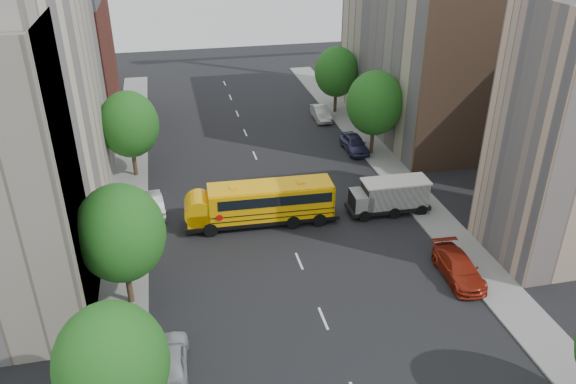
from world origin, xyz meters
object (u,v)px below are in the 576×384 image
object	(u,v)px
parked_car_0	(171,358)
parked_car_4	(354,143)
street_tree_5	(336,72)
school_bus	(260,202)
street_tree_1	(121,233)
safari_truck	(389,196)
parked_car_3	(459,268)
street_tree_2	(129,124)
parked_car_5	(321,113)
parked_car_1	(152,204)
street_tree_0	(112,364)
street_tree_4	(375,103)

from	to	relation	value
parked_car_0	parked_car_4	world-z (taller)	parked_car_4
street_tree_5	school_bus	size ratio (longest dim) A/B	0.65
street_tree_1	safari_truck	size ratio (longest dim) A/B	1.23
street_tree_5	parked_car_3	world-z (taller)	street_tree_5
street_tree_2	parked_car_5	world-z (taller)	street_tree_2
safari_truck	parked_car_0	size ratio (longest dim) A/B	1.49
street_tree_2	safari_truck	xyz separation A→B (m)	(19.37, -11.00, -3.39)
parked_car_4	parked_car_1	bearing A→B (deg)	-157.68
street_tree_2	parked_car_3	bearing A→B (deg)	-44.16
parked_car_5	safari_truck	bearing A→B (deg)	-89.35
parked_car_3	parked_car_1	bearing A→B (deg)	148.92
school_bus	safari_truck	world-z (taller)	school_bus
street_tree_0	street_tree_4	distance (m)	35.61
street_tree_4	parked_car_4	distance (m)	4.60
street_tree_2	parked_car_4	xyz separation A→B (m)	(20.60, 0.96, -4.03)
school_bus	parked_car_1	distance (m)	8.70
parked_car_1	parked_car_4	xyz separation A→B (m)	(19.20, 7.94, 0.05)
school_bus	parked_car_1	xyz separation A→B (m)	(-7.92, 3.45, -1.05)
street_tree_1	parked_car_3	world-z (taller)	street_tree_1
street_tree_4	street_tree_5	bearing A→B (deg)	90.00
street_tree_4	parked_car_0	size ratio (longest dim) A/B	1.88
street_tree_4	safari_truck	world-z (taller)	street_tree_4
street_tree_2	parked_car_4	size ratio (longest dim) A/B	1.64
safari_truck	parked_car_4	xyz separation A→B (m)	(1.23, 11.96, -0.64)
street_tree_1	school_bus	world-z (taller)	street_tree_1
safari_truck	street_tree_4	bearing A→B (deg)	77.91
parked_car_0	street_tree_0	bearing A→B (deg)	65.04
street_tree_5	street_tree_0	bearing A→B (deg)	-118.81
street_tree_1	school_bus	distance (m)	12.41
parked_car_4	street_tree_5	bearing A→B (deg)	82.62
parked_car_1	parked_car_5	distance (m)	25.13
street_tree_4	parked_car_0	distance (m)	31.48
safari_truck	parked_car_0	xyz separation A→B (m)	(-17.17, -13.08, -0.71)
parked_car_1	parked_car_4	distance (m)	20.78
street_tree_4	parked_car_1	world-z (taller)	street_tree_4
street_tree_2	parked_car_4	distance (m)	21.01
parked_car_4	parked_car_3	bearing A→B (deg)	-90.15
parked_car_0	parked_car_3	size ratio (longest dim) A/B	0.83
parked_car_0	parked_car_4	distance (m)	31.07
street_tree_1	parked_car_5	world-z (taller)	street_tree_1
parked_car_3	parked_car_4	xyz separation A→B (m)	(0.00, 20.97, 0.05)
street_tree_2	school_bus	size ratio (longest dim) A/B	0.67
street_tree_5	parked_car_0	xyz separation A→B (m)	(-19.80, -36.08, -3.97)
street_tree_0	parked_car_0	size ratio (longest dim) A/B	1.72
parked_car_1	parked_car_3	world-z (taller)	parked_car_1
safari_truck	parked_car_3	world-z (taller)	safari_truck
street_tree_0	parked_car_1	bearing A→B (deg)	86.19
street_tree_0	street_tree_5	distance (m)	45.65
school_bus	parked_car_4	bearing A→B (deg)	47.55
parked_car_3	school_bus	bearing A→B (deg)	142.73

